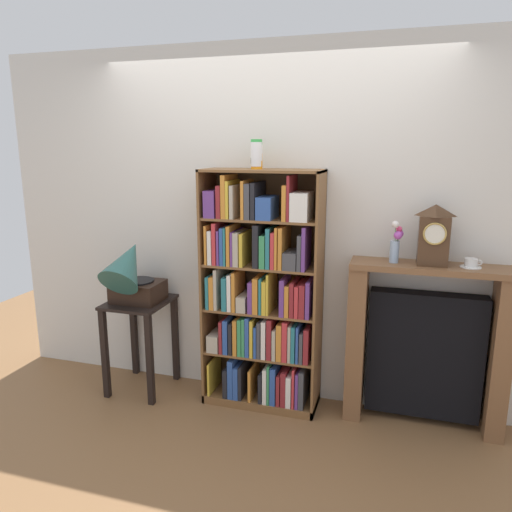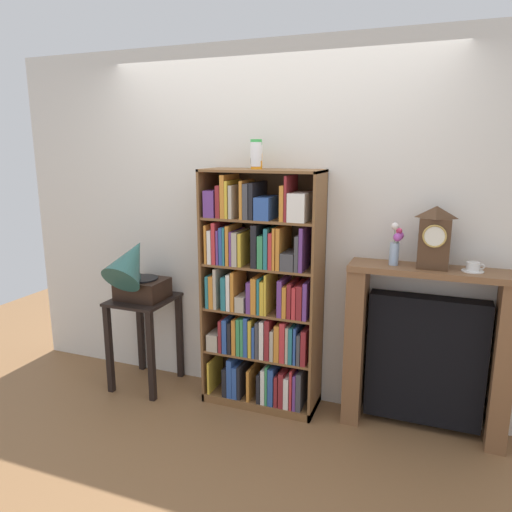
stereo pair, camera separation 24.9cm
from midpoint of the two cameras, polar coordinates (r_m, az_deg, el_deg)
name	(u,v)px [view 2 (the right image)]	position (r m, az deg, el deg)	size (l,w,h in m)	color
ground_plane	(257,409)	(3.74, 2.09, -17.59)	(7.50, 6.40, 0.02)	brown
wall_back	(283,228)	(3.55, 5.22, 3.31)	(4.50, 0.08, 2.60)	silver
bookshelf	(262,300)	(3.48, 2.74, -5.23)	(0.84, 0.34, 1.73)	brown
cup_stack	(256,154)	(3.32, 2.23, 11.91)	(0.08, 0.08, 0.20)	orange
side_table_left	(144,323)	(3.92, -11.26, -7.76)	(0.44, 0.48, 0.73)	black
gramophone	(135,271)	(3.72, -12.27, -1.72)	(0.36, 0.51, 0.56)	black
fireplace_mantel	(425,352)	(3.48, 21.37, -10.55)	(1.03, 0.28, 1.13)	brown
mantel_clock	(435,237)	(3.24, 22.43, 2.03)	(0.19, 0.15, 0.39)	#472D1C
flower_vase	(396,244)	(3.25, 18.31, 1.29)	(0.08, 0.10, 0.28)	#99B2D1
teacup_with_saucer	(473,267)	(3.29, 26.25, -1.24)	(0.13, 0.13, 0.06)	white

